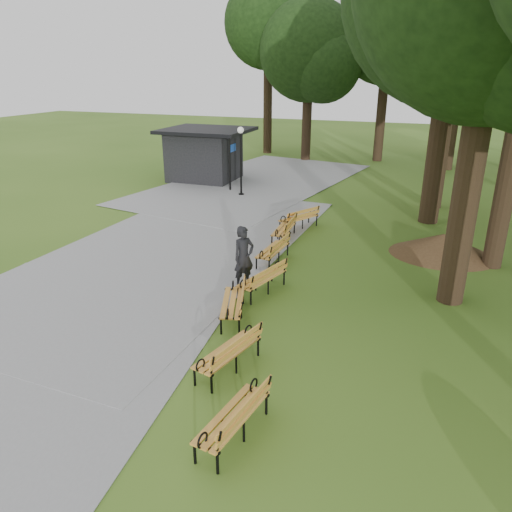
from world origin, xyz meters
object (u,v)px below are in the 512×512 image
at_px(person, 244,257).
at_px(bench_0, 233,417).
at_px(bench_3, 262,278).
at_px(bench_4, 273,250).
at_px(kiosk, 204,154).
at_px(dirt_mound, 443,245).
at_px(bench_2, 233,303).
at_px(lamp_post, 241,147).
at_px(bench_6, 299,218).
at_px(bench_5, 284,229).
at_px(bench_1, 228,352).

xyz_separation_m(person, bench_0, (2.15, -5.90, -0.49)).
xyz_separation_m(person, bench_3, (0.62, -0.18, -0.49)).
bearing_deg(bench_4, kiosk, -140.37).
bearing_deg(person, dirt_mound, -15.15).
bearing_deg(kiosk, bench_0, -63.17).
xyz_separation_m(kiosk, bench_2, (8.03, -14.80, -1.02)).
bearing_deg(kiosk, person, -60.08).
bearing_deg(lamp_post, bench_0, -68.39).
height_order(bench_3, bench_4, same).
bearing_deg(dirt_mound, bench_0, -107.03).
xyz_separation_m(lamp_post, bench_6, (4.21, -4.26, -1.98)).
bearing_deg(lamp_post, bench_6, -45.31).
xyz_separation_m(bench_5, bench_6, (0.14, 1.57, 0.00)).
bearing_deg(lamp_post, dirt_mound, -29.17).
bearing_deg(bench_2, person, 174.46).
bearing_deg(bench_4, bench_0, 17.71).
height_order(person, bench_6, person).
distance_m(dirt_mound, bench_2, 8.35).
distance_m(bench_4, bench_5, 2.27).
xyz_separation_m(bench_0, bench_6, (-2.16, 11.83, 0.00)).
bearing_deg(person, lamp_post, 55.83).
relative_size(dirt_mound, bench_5, 1.56).
bearing_deg(bench_4, bench_1, 13.78).
distance_m(bench_3, bench_4, 2.34).
relative_size(dirt_mound, bench_4, 1.56).
xyz_separation_m(bench_1, bench_3, (-0.63, 3.88, 0.00)).
height_order(bench_1, bench_3, same).
distance_m(lamp_post, bench_3, 11.62).
xyz_separation_m(kiosk, bench_1, (8.85, -16.96, -1.02)).
bearing_deg(bench_6, bench_0, 39.33).
relative_size(kiosk, bench_4, 2.46).
distance_m(bench_1, bench_2, 2.31).
bearing_deg(dirt_mound, bench_3, -133.92).
bearing_deg(kiosk, bench_2, -62.06).
distance_m(bench_1, bench_5, 8.54).
xyz_separation_m(bench_2, bench_6, (-0.45, 7.83, 0.00)).
distance_m(bench_0, bench_1, 2.05).
height_order(bench_2, bench_6, same).
bearing_deg(bench_1, bench_2, -145.41).
height_order(kiosk, bench_0, kiosk).
xyz_separation_m(person, kiosk, (-7.59, 12.90, 0.53)).
bearing_deg(bench_0, dirt_mound, 171.78).
bearing_deg(kiosk, dirt_mound, -32.43).
xyz_separation_m(bench_3, bench_6, (-0.64, 6.12, 0.00)).
height_order(dirt_mound, bench_3, bench_3).
bearing_deg(dirt_mound, bench_5, -175.51).
relative_size(person, bench_3, 0.98).
bearing_deg(bench_5, bench_3, 6.88).
distance_m(bench_0, bench_5, 10.52).
height_order(bench_1, bench_6, same).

